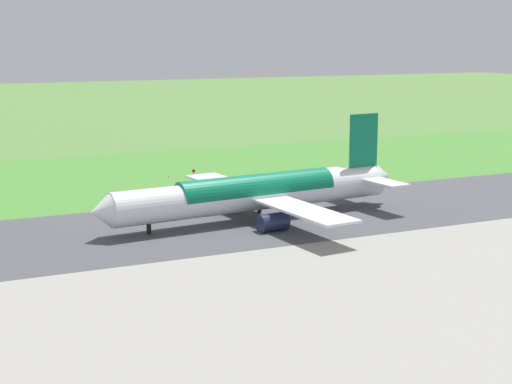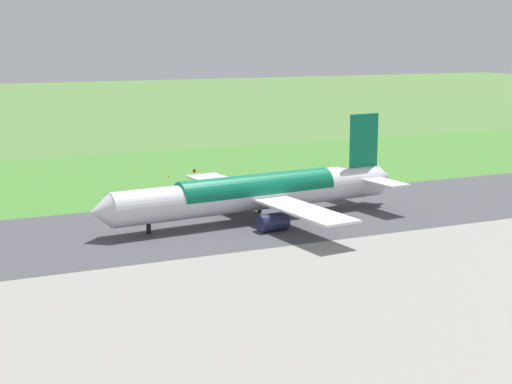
% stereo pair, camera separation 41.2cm
% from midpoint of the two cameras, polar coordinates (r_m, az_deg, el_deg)
% --- Properties ---
extents(ground_plane, '(800.00, 800.00, 0.00)m').
position_cam_midpoint_polar(ground_plane, '(119.80, -3.52, -2.42)').
color(ground_plane, '#547F3D').
extents(runway_asphalt, '(600.00, 32.58, 0.06)m').
position_cam_midpoint_polar(runway_asphalt, '(119.79, -3.52, -2.41)').
color(runway_asphalt, '#47474C').
rests_on(runway_asphalt, ground).
extents(apron_concrete, '(440.00, 110.00, 0.05)m').
position_cam_midpoint_polar(apron_concrete, '(74.71, 12.00, -11.28)').
color(apron_concrete, gray).
rests_on(apron_concrete, ground).
extents(grass_verge_foreground, '(600.00, 80.00, 0.04)m').
position_cam_midpoint_polar(grass_verge_foreground, '(155.73, -8.73, 0.68)').
color(grass_verge_foreground, '#478534').
rests_on(grass_verge_foreground, ground).
extents(airliner_main, '(54.15, 44.37, 15.88)m').
position_cam_midpoint_polar(airliner_main, '(122.05, 0.06, -0.05)').
color(airliner_main, white).
rests_on(airliner_main, ground).
extents(no_stopping_sign, '(0.60, 0.10, 2.31)m').
position_cam_midpoint_polar(no_stopping_sign, '(156.44, -4.69, 1.33)').
color(no_stopping_sign, slate).
rests_on(no_stopping_sign, ground).
extents(traffic_cone_orange, '(0.40, 0.40, 0.55)m').
position_cam_midpoint_polar(traffic_cone_orange, '(160.67, -6.55, 1.16)').
color(traffic_cone_orange, orange).
rests_on(traffic_cone_orange, ground).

